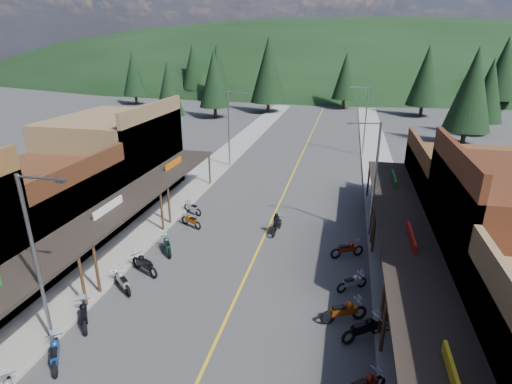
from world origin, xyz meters
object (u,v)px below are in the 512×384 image
Objects in this scene: pine_8 at (169,89)px; pedestrian_east_b at (378,190)px; bike_west_7 at (122,281)px; pine_5 at (504,68)px; pine_11 at (472,89)px; bike_east_7 at (344,310)px; bike_west_6 at (84,314)px; bike_west_11 at (192,207)px; pine_9 at (489,90)px; pine_0 at (134,74)px; shop_west_2 at (39,212)px; shop_west_3 at (118,157)px; streetlight_3 at (364,118)px; streetlight_0 at (38,256)px; bike_west_10 at (191,220)px; bike_east_8 at (352,282)px; pedestrian_east_a at (390,314)px; bike_east_6 at (364,328)px; pine_10 at (214,79)px; bike_east_9 at (347,248)px; streetlight_1 at (230,126)px; pine_7 at (193,67)px; bike_west_8 at (144,263)px; pine_3 at (345,76)px; pine_1 at (217,69)px; rider_on_bike at (277,224)px; bike_west_5 at (55,352)px; shop_east_3 at (467,194)px; bike_west_9 at (167,245)px; streetlight_2 at (373,176)px; pine_2 at (269,69)px; pine_4 at (426,75)px.

pedestrian_east_b is (29.97, -25.08, -4.96)m from pine_8.
pine_5 is at bearing 11.20° from bike_west_7.
pine_11 is 42.66m from bike_east_7.
bike_west_6 reaches higher than bike_west_11.
pine_9 is at bearing -110.32° from pine_5.
pine_8 is at bearing -50.71° from pine_0.
shop_west_2 is 25.47m from pedestrian_east_b.
streetlight_3 is (20.74, 18.70, 0.94)m from shop_west_3.
streetlight_0 is 13.81m from bike_east_7.
pine_5 is at bearing -4.83° from bike_west_10.
bike_east_8 is 3.48m from pedestrian_east_a.
bike_east_6 is (-17.51, -47.66, -5.73)m from pine_9.
pine_8 is at bearing -111.80° from pine_10.
pine_5 reaches higher than bike_east_9.
streetlight_0 and streetlight_1 have the same top height.
pine_9 is 42.30m from pine_10.
pine_5 reaches higher than pine_7.
bike_west_6 is at bearing -116.90° from bike_east_6.
bike_west_8 is (1.12, -21.78, -3.81)m from streetlight_1.
pine_3 reaches higher than pine_8.
pine_1 and pine_7 have the same top height.
pedestrian_east_a is at bearing -25.42° from bike_west_6.
streetlight_0 is at bearing -162.30° from bike_west_8.
pine_8 is 47.52m from bike_west_6.
shop_west_2 reaches higher than bike_west_8.
bike_west_11 is 0.89× the size of rider_on_bike.
shop_west_3 is at bearing -120.46° from pedestrian_east_a.
streetlight_0 is at bearing 94.02° from bike_west_5.
pedestrian_east_b is at bearing 147.96° from shop_east_3.
pine_10 is (22.00, -12.00, 0.30)m from pine_0.
bike_west_11 is at bearing -74.08° from pine_10.
pine_5 is 8.34× the size of pedestrian_east_a.
pine_7 is 1.16× the size of pine_9.
bike_east_8 is (19.74, -10.13, -2.99)m from shop_west_3.
pine_11 is at bearing 47.08° from shop_west_2.
shop_east_3 is at bearing 156.09° from pedestrian_east_a.
shop_east_3 is at bearing -38.75° from pine_8.
streetlight_0 is at bearing 56.77° from pedestrian_east_b.
bike_west_5 is at bearing -116.89° from pine_5.
bike_west_9 is (-39.58, -69.25, -7.40)m from pine_5.
streetlight_2 is 22.00m from streetlight_3.
streetlight_2 is 13.13m from bike_west_10.
pine_2 reaches higher than pine_10.
pine_1 is 43.17m from pine_4.
pine_2 is 46.17m from pine_5.
shop_west_3 is at bearing -141.68° from pine_11.
rider_on_bike is (18.74, -42.84, -6.14)m from pine_10.
pine_9 is 4.71× the size of bike_east_7.
streetlight_1 is 0.80× the size of pine_8.
bike_west_7 is at bearing -89.38° from bike_east_9.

